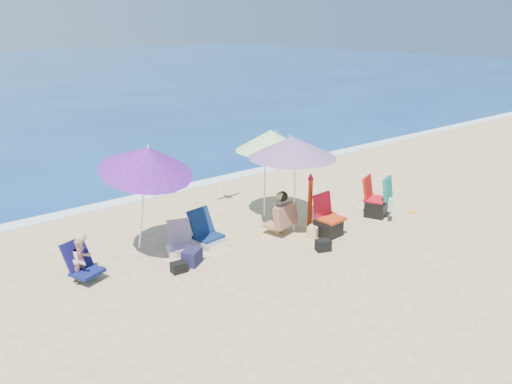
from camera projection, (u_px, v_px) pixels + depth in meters
ground at (299, 253)px, 10.33m from camera, size 120.00×120.00×0.00m
foam at (170, 191)px, 14.08m from camera, size 120.00×0.50×0.04m
umbrella_turquoise at (293, 147)px, 10.84m from camera, size 2.47×2.47×2.17m
umbrella_striped at (271, 140)px, 11.61m from camera, size 2.12×2.12×2.15m
umbrella_blue at (147, 160)px, 9.54m from camera, size 1.93×1.99×2.42m
furled_umbrella at (310, 198)px, 11.32m from camera, size 0.20×0.19×1.32m
chair_navy at (208, 237)px, 10.60m from camera, size 0.63×0.81×0.76m
chair_rainbow at (181, 245)px, 10.28m from camera, size 0.66×0.72×0.65m
camp_chair_left at (328, 224)px, 11.10m from camera, size 0.59×0.58×0.91m
camp_chair_right at (378, 202)px, 12.20m from camera, size 0.71×0.96×0.99m
person_center at (281, 214)px, 11.12m from camera, size 0.73×0.66×0.97m
person_left at (82, 259)px, 9.13m from camera, size 0.66×0.77×0.91m
bag_navy_a at (192, 257)px, 9.82m from camera, size 0.48×0.45×0.31m
bag_black_a at (179, 267)px, 9.52m from camera, size 0.29×0.23×0.20m
bag_tan at (314, 231)px, 11.07m from camera, size 0.36×0.32×0.26m
bag_black_b at (323, 245)px, 10.41m from camera, size 0.35×0.30×0.23m
orange_item at (413, 212)px, 12.54m from camera, size 0.20×0.09×0.03m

